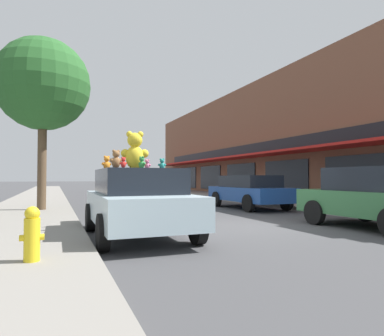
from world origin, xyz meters
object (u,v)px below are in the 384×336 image
at_px(teddy_bear_orange, 107,163).
at_px(street_tree, 43,85).
at_px(teddy_bear_giant, 135,151).
at_px(parked_car_far_center, 249,190).
at_px(teddy_bear_teal, 162,164).
at_px(teddy_bear_brown, 116,159).
at_px(fire_hydrant, 32,234).
at_px(teddy_bear_pink, 147,164).
at_px(teddy_bear_red, 123,163).
at_px(plush_art_car, 138,201).
at_px(parked_car_far_left, 377,196).
at_px(teddy_bear_white, 115,161).
at_px(teddy_bear_green, 142,163).

relative_size(teddy_bear_orange, street_tree, 0.05).
distance_m(teddy_bear_giant, parked_car_far_center, 8.34).
bearing_deg(teddy_bear_teal, teddy_bear_giant, 17.15).
relative_size(teddy_bear_brown, fire_hydrant, 0.48).
bearing_deg(teddy_bear_pink, teddy_bear_brown, 74.34).
xyz_separation_m(teddy_bear_brown, street_tree, (-1.62, 7.05, 3.18)).
bearing_deg(fire_hydrant, teddy_bear_red, 42.25).
height_order(teddy_bear_orange, fire_hydrant, teddy_bear_orange).
relative_size(teddy_bear_giant, teddy_bear_teal, 3.27).
height_order(teddy_bear_brown, teddy_bear_red, teddy_bear_brown).
xyz_separation_m(teddy_bear_orange, teddy_bear_pink, (0.83, -0.84, -0.05)).
distance_m(teddy_bear_brown, teddy_bear_pink, 1.16).
bearing_deg(teddy_bear_orange, plush_art_car, 104.66).
bearing_deg(teddy_bear_pink, parked_car_far_left, -158.49).
xyz_separation_m(teddy_bear_white, street_tree, (-1.72, 6.39, 3.19)).
bearing_deg(teddy_bear_red, fire_hydrant, 28.10).
relative_size(teddy_bear_white, teddy_bear_brown, 0.92).
xyz_separation_m(teddy_bear_white, fire_hydrant, (-1.56, -2.32, -1.18)).
bearing_deg(teddy_bear_orange, teddy_bear_green, 99.71).
relative_size(teddy_bear_orange, teddy_bear_red, 1.61).
xyz_separation_m(teddy_bear_teal, teddy_bear_pink, (-0.39, -0.08, -0.02)).
bearing_deg(teddy_bear_white, parked_car_far_left, 142.40).
distance_m(teddy_bear_giant, teddy_bear_red, 1.24).
relative_size(plush_art_car, teddy_bear_red, 19.33).
bearing_deg(street_tree, teddy_bear_white, -74.92).
relative_size(teddy_bear_red, fire_hydrant, 0.28).
relative_size(teddy_bear_white, parked_car_far_left, 0.09).
xyz_separation_m(teddy_bear_orange, parked_car_far_left, (6.90, -2.01, -0.87)).
height_order(teddy_bear_orange, parked_car_far_left, teddy_bear_orange).
xyz_separation_m(teddy_bear_orange, teddy_bear_red, (0.08, -1.83, -0.06)).
distance_m(teddy_bear_orange, street_tree, 6.52).
height_order(street_tree, fire_hydrant, street_tree).
bearing_deg(teddy_bear_red, plush_art_car, -133.42).
bearing_deg(parked_car_far_left, teddy_bear_orange, 163.79).
xyz_separation_m(teddy_bear_teal, parked_car_far_left, (5.68, -1.25, -0.84)).
relative_size(plush_art_car, parked_car_far_center, 0.91).
xyz_separation_m(teddy_bear_giant, teddy_bear_brown, (-0.58, -0.87, -0.25)).
height_order(teddy_bear_teal, fire_hydrant, teddy_bear_teal).
bearing_deg(street_tree, parked_car_far_center, -6.01).
height_order(teddy_bear_brown, teddy_bear_teal, teddy_bear_brown).
bearing_deg(teddy_bear_green, parked_car_far_center, -77.72).
height_order(teddy_bear_white, teddy_bear_orange, teddy_bear_orange).
bearing_deg(teddy_bear_brown, teddy_bear_orange, -110.06).
xyz_separation_m(teddy_bear_teal, teddy_bear_red, (-1.14, -1.08, -0.03)).
bearing_deg(teddy_bear_pink, parked_car_far_center, -106.05).
bearing_deg(teddy_bear_teal, parked_car_far_center, -117.90).
relative_size(teddy_bear_white, teddy_bear_green, 1.22).
bearing_deg(teddy_bear_red, teddy_bear_brown, -78.27).
height_order(parked_car_far_left, street_tree, street_tree).
xyz_separation_m(plush_art_car, teddy_bear_brown, (-0.63, -0.70, 0.92)).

